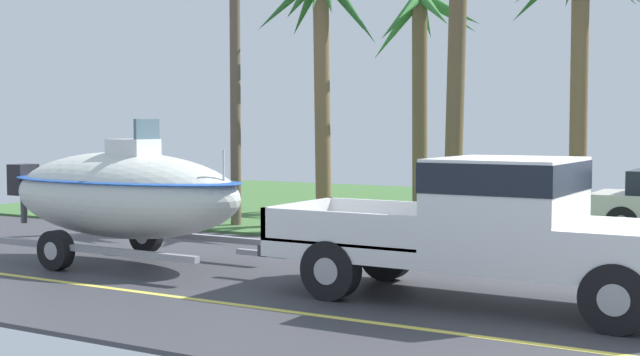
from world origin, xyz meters
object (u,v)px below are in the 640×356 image
Objects in this scene: palm_tree_mid at (579,13)px; utility_pole at (235,54)px; pickup_truck_towing at (504,224)px; boat_on_trailer at (123,194)px; palm_tree_far_left at (421,44)px; palm_tree_near_left at (323,22)px.

utility_pole is at bearing -154.94° from palm_tree_mid.
boat_on_trailer reaches higher than pickup_truck_towing.
utility_pole is (-1.99, -5.83, -0.61)m from palm_tree_far_left.
palm_tree_mid is at bearing 25.06° from utility_pole.
pickup_truck_towing is 0.94× the size of palm_tree_far_left.
boat_on_trailer is 7.14m from palm_tree_near_left.
pickup_truck_towing is at bearing -44.59° from palm_tree_near_left.
palm_tree_near_left is 2.13m from utility_pole.
pickup_truck_towing is at bearing -32.60° from utility_pole.
utility_pole is at bearing -145.38° from palm_tree_near_left.
palm_tree_far_left is at bearing 71.18° from utility_pole.
palm_tree_near_left is 0.96× the size of palm_tree_mid.
palm_tree_mid reaches higher than palm_tree_far_left.
utility_pole reaches higher than boat_on_trailer.
palm_tree_near_left is (-6.31, 6.22, 3.61)m from pickup_truck_towing.
pickup_truck_towing is at bearing -82.46° from palm_tree_mid.
palm_tree_far_left is (0.35, 4.70, -0.13)m from palm_tree_near_left.
boat_on_trailer is at bearing -123.54° from palm_tree_mid.
pickup_truck_towing is 0.99× the size of boat_on_trailer.
utility_pole reaches higher than palm_tree_far_left.
pickup_truck_towing is 0.91× the size of palm_tree_mid.
palm_tree_near_left reaches higher than pickup_truck_towing.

